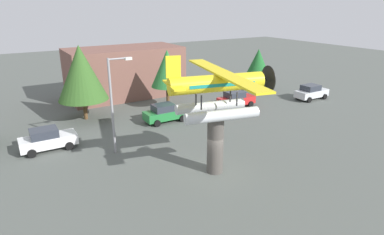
# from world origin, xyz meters

# --- Properties ---
(ground_plane) EXTENTS (140.00, 140.00, 0.00)m
(ground_plane) POSITION_xyz_m (0.00, 0.00, 0.00)
(ground_plane) COLOR #515651
(display_pedestal) EXTENTS (1.10, 1.10, 4.02)m
(display_pedestal) POSITION_xyz_m (0.00, 0.00, 2.01)
(display_pedestal) COLOR #4C4742
(display_pedestal) RESTS_ON ground
(floatplane_monument) EXTENTS (7.16, 10.39, 4.00)m
(floatplane_monument) POSITION_xyz_m (0.13, -0.03, 5.69)
(floatplane_monument) COLOR silver
(floatplane_monument) RESTS_ON display_pedestal
(car_near_white) EXTENTS (4.20, 2.02, 1.76)m
(car_near_white) POSITION_xyz_m (-9.14, 9.68, 0.88)
(car_near_white) COLOR white
(car_near_white) RESTS_ON ground
(car_mid_green) EXTENTS (4.20, 2.02, 1.76)m
(car_mid_green) POSITION_xyz_m (1.68, 10.80, 0.88)
(car_mid_green) COLOR #237A38
(car_mid_green) RESTS_ON ground
(car_far_red) EXTENTS (4.20, 2.02, 1.76)m
(car_far_red) POSITION_xyz_m (10.54, 11.10, 0.88)
(car_far_red) COLOR red
(car_far_red) RESTS_ON ground
(car_distant_silver) EXTENTS (4.20, 2.02, 1.76)m
(car_distant_silver) POSITION_xyz_m (20.16, 8.88, 0.88)
(car_distant_silver) COLOR silver
(car_distant_silver) RESTS_ON ground
(streetlight_primary) EXTENTS (1.84, 0.28, 7.26)m
(streetlight_primary) POSITION_xyz_m (-4.59, 6.50, 4.25)
(streetlight_primary) COLOR gray
(streetlight_primary) RESTS_ON ground
(storefront_building) EXTENTS (13.45, 6.63, 5.89)m
(storefront_building) POSITION_xyz_m (1.88, 22.00, 2.94)
(storefront_building) COLOR brown
(storefront_building) RESTS_ON ground
(tree_east) EXTENTS (4.74, 4.74, 7.27)m
(tree_east) POSITION_xyz_m (-4.76, 15.51, 4.64)
(tree_east) COLOR brown
(tree_east) RESTS_ON ground
(tree_center_back) EXTENTS (3.50, 3.50, 6.31)m
(tree_center_back) POSITION_xyz_m (3.95, 14.63, 4.35)
(tree_center_back) COLOR brown
(tree_center_back) RESTS_ON ground
(tree_far_east) EXTENTS (3.36, 3.36, 5.41)m
(tree_far_east) POSITION_xyz_m (17.49, 15.52, 3.53)
(tree_far_east) COLOR brown
(tree_far_east) RESTS_ON ground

